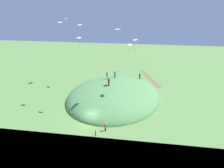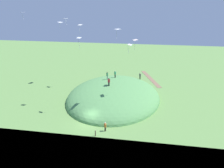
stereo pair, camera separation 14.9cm
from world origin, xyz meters
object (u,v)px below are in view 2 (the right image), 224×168
kite_12 (65,19)px  kite_2 (135,40)px  person_watching_kites (109,81)px  kite_11 (80,25)px  person_near_shore (140,75)px  kite_6 (118,30)px  person_on_hilltop (107,75)px  mooring_post (95,133)px  person_with_child (115,73)px  kite_3 (130,45)px  kite_4 (60,22)px  person_walking_path (105,126)px  kite_8 (79,39)px  kite_9 (22,13)px

kite_12 → kite_2: bearing=-89.8°
person_watching_kites → kite_11: kite_11 is taller
person_near_shore → kite_6: kite_6 is taller
kite_12 → person_on_hilltop: bearing=-37.3°
person_watching_kites → mooring_post: (-14.13, -0.48, -3.79)m
person_with_child → kite_3: kite_3 is taller
kite_2 → kite_6: size_ratio=1.15×
kite_3 → person_with_child: bearing=35.6°
kite_3 → mooring_post: 19.28m
person_watching_kites → kite_11: size_ratio=0.88×
kite_4 → kite_11: kite_4 is taller
kite_2 → kite_11: 16.90m
kite_3 → mooring_post: bearing=167.1°
person_with_child → kite_6: size_ratio=0.99×
person_with_child → kite_12: (-9.78, 7.57, 12.77)m
person_with_child → person_on_hilltop: person_on_hilltop is taller
person_walking_path → kite_12: kite_12 is taller
person_near_shore → person_walking_path: bearing=-131.7°
kite_8 → kite_9: kite_9 is taller
kite_6 → kite_8: 6.74m
kite_8 → kite_11: kite_11 is taller
person_watching_kites → kite_8: kite_8 is taller
person_near_shore → kite_6: size_ratio=0.97×
kite_12 → person_watching_kites: bearing=-65.5°
person_walking_path → kite_4: kite_4 is taller
person_on_hilltop → kite_12: size_ratio=1.51×
kite_3 → kite_9: kite_9 is taller
kite_2 → mooring_post: size_ratio=2.04×
person_near_shore → kite_4: (-0.75, 19.24, 12.27)m
kite_12 → person_with_child: bearing=-37.8°
kite_11 → kite_12: kite_12 is taller
kite_2 → mooring_post: 17.43m
mooring_post → person_with_child: bearing=0.6°
person_walking_path → kite_3: 17.45m
person_near_shore → person_with_child: size_ratio=0.98×
person_walking_path → kite_4: 29.83m
person_watching_kites → kite_12: bearing=-6.4°
person_with_child → kite_4: 17.74m
person_walking_path → kite_9: bearing=134.0°
kite_9 → mooring_post: 20.94m
kite_8 → kite_11: 13.89m
person_walking_path → kite_11: 25.69m
person_walking_path → kite_12: (9.11, 8.99, 15.77)m
person_walking_path → kite_4: bearing=81.5°
person_on_hilltop → kite_8: size_ratio=0.94×
person_watching_kites → kite_3: (1.23, -4.01, 7.31)m
kite_12 → mooring_post: 21.02m
kite_6 → kite_3: bearing=-12.9°
person_walking_path → kite_8: (6.25, 5.68, 12.73)m
kite_11 → mooring_post: kite_11 is taller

